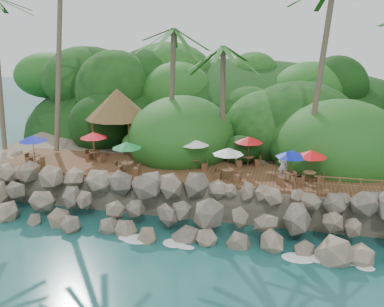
# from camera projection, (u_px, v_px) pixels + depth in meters

# --- Properties ---
(ground) EXTENTS (140.00, 140.00, 0.00)m
(ground) POSITION_uv_depth(u_px,v_px,m) (166.00, 244.00, 24.06)
(ground) COLOR #19514F
(ground) RESTS_ON ground
(land_base) EXTENTS (32.00, 25.20, 2.10)m
(land_base) POSITION_uv_depth(u_px,v_px,m) (219.00, 149.00, 38.72)
(land_base) COLOR gray
(land_base) RESTS_ON ground
(jungle_hill) EXTENTS (44.80, 28.00, 15.40)m
(jungle_hill) POSITION_uv_depth(u_px,v_px,m) (232.00, 140.00, 46.02)
(jungle_hill) COLOR #143811
(jungle_hill) RESTS_ON ground
(seawall) EXTENTS (29.00, 4.00, 2.30)m
(seawall) POSITION_uv_depth(u_px,v_px,m) (176.00, 210.00, 25.61)
(seawall) COLOR gray
(seawall) RESTS_ON ground
(terrace) EXTENTS (26.00, 5.00, 0.20)m
(terrace) POSITION_uv_depth(u_px,v_px,m) (192.00, 171.00, 29.06)
(terrace) COLOR brown
(terrace) RESTS_ON land_base
(jungle_foliage) EXTENTS (44.00, 16.00, 12.00)m
(jungle_foliage) POSITION_uv_depth(u_px,v_px,m) (217.00, 164.00, 38.08)
(jungle_foliage) COLOR #143811
(jungle_foliage) RESTS_ON ground
(foam_line) EXTENTS (25.20, 0.80, 0.06)m
(foam_line) POSITION_uv_depth(u_px,v_px,m) (168.00, 241.00, 24.33)
(foam_line) COLOR white
(foam_line) RESTS_ON ground
(palms) EXTENTS (34.78, 6.95, 13.86)m
(palms) POSITION_uv_depth(u_px,v_px,m) (188.00, 7.00, 28.91)
(palms) COLOR brown
(palms) RESTS_ON ground
(palapa) EXTENTS (4.81, 4.81, 4.60)m
(palapa) POSITION_uv_depth(u_px,v_px,m) (117.00, 104.00, 32.95)
(palapa) COLOR brown
(palapa) RESTS_ON ground
(dining_clusters) EXTENTS (24.07, 5.08, 2.04)m
(dining_clusters) POSITION_uv_depth(u_px,v_px,m) (205.00, 146.00, 28.23)
(dining_clusters) COLOR brown
(dining_clusters) RESTS_ON terrace
(railing) EXTENTS (6.10, 0.10, 1.00)m
(railing) POSITION_uv_depth(u_px,v_px,m) (371.00, 186.00, 24.28)
(railing) COLOR brown
(railing) RESTS_ON terrace
(waiter) EXTENTS (0.61, 0.43, 1.58)m
(waiter) POSITION_uv_depth(u_px,v_px,m) (283.00, 166.00, 27.26)
(waiter) COLOR white
(waiter) RESTS_ON terrace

